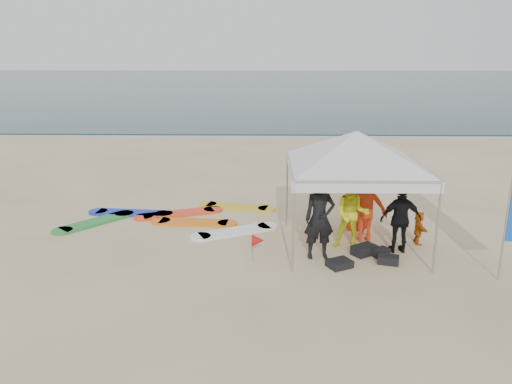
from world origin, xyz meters
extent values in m
plane|color=beige|center=(0.00, 0.00, 0.00)|extent=(120.00, 120.00, 0.00)
cube|color=#0C2633|center=(0.00, 60.00, 0.04)|extent=(160.00, 84.00, 0.08)
cube|color=silver|center=(0.00, 18.20, 0.00)|extent=(160.00, 1.20, 0.01)
imported|color=black|center=(1.70, 1.35, 0.95)|extent=(0.75, 0.54, 1.90)
imported|color=yellow|center=(2.53, 1.95, 0.85)|extent=(0.91, 0.75, 1.70)
imported|color=red|center=(2.94, 2.46, 0.90)|extent=(1.20, 0.74, 1.80)
imported|color=black|center=(3.63, 1.71, 0.82)|extent=(0.98, 0.46, 1.64)
imported|color=red|center=(2.87, 3.17, 0.81)|extent=(0.87, 0.65, 1.62)
imported|color=#C55B11|center=(4.24, 2.25, 0.41)|extent=(0.27, 0.77, 0.82)
cylinder|color=#A5A5A8|center=(1.06, 3.58, 1.01)|extent=(0.05, 0.05, 2.01)
cylinder|color=#A5A5A8|center=(4.08, 3.58, 1.01)|extent=(0.05, 0.05, 2.01)
cylinder|color=#A5A5A8|center=(1.06, 0.56, 1.01)|extent=(0.05, 0.05, 2.01)
cylinder|color=#A5A5A8|center=(4.08, 0.56, 1.01)|extent=(0.05, 0.05, 2.01)
cube|color=silver|center=(2.57, 0.56, 1.89)|extent=(3.12, 0.02, 0.24)
cube|color=silver|center=(2.57, 3.58, 1.89)|extent=(3.12, 0.02, 0.24)
cube|color=silver|center=(1.06, 2.07, 1.89)|extent=(0.02, 3.12, 0.24)
cube|color=silver|center=(4.08, 2.07, 1.89)|extent=(0.02, 3.12, 0.24)
pyramid|color=silver|center=(2.57, 2.07, 2.82)|extent=(4.27, 4.27, 0.81)
cylinder|color=#A5A5A8|center=(5.33, 0.25, 1.90)|extent=(0.04, 0.04, 3.79)
cylinder|color=#A5A5A8|center=(0.19, 1.11, 0.30)|extent=(0.02, 0.02, 0.60)
cone|color=red|center=(0.31, 1.11, 0.50)|extent=(0.28, 0.28, 0.28)
cube|color=black|center=(2.79, 1.54, 0.11)|extent=(0.67, 0.61, 0.22)
cube|color=black|center=(3.23, 1.03, 0.09)|extent=(0.52, 0.41, 0.18)
cube|color=black|center=(2.11, 0.82, 0.08)|extent=(0.63, 0.59, 0.16)
cube|color=black|center=(3.15, 1.42, 0.10)|extent=(0.44, 0.42, 0.20)
cube|color=gold|center=(-0.38, 5.02, 0.04)|extent=(1.92, 0.93, 0.07)
cube|color=#F2401C|center=(-2.03, 4.35, 0.04)|extent=(2.09, 1.22, 0.07)
cube|color=#258934|center=(-4.23, 3.56, 0.04)|extent=(1.65, 1.77, 0.07)
cube|color=white|center=(-0.32, 2.90, 0.04)|extent=(1.94, 1.30, 0.07)
cube|color=orange|center=(-1.49, 3.59, 0.04)|extent=(1.91, 0.70, 0.07)
cube|color=#172EC6|center=(-3.44, 4.37, 0.04)|extent=(2.01, 0.72, 0.07)
camera|label=1|loc=(0.45, -9.32, 4.63)|focal=35.00mm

